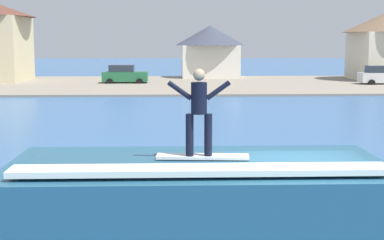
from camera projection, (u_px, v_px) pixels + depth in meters
ground_plane at (294, 239)px, 11.75m from camera, size 260.00×260.00×0.00m
wave_crest at (198, 195)px, 12.14m from camera, size 7.99×3.87×1.68m
surfboard at (203, 157)px, 11.64m from camera, size 1.90×0.56×0.06m
surfer at (199, 107)px, 11.42m from camera, size 1.27×0.32×1.76m
shoreline_bank at (198, 84)px, 53.45m from camera, size 120.00×22.73×0.17m
car_near_shore at (124, 75)px, 53.86m from camera, size 4.23×2.23×1.86m
car_far_shore at (383, 76)px, 52.38m from camera, size 4.46×2.06×1.86m
house_small_cottage at (210, 49)px, 62.07m from camera, size 7.54×7.54×5.76m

